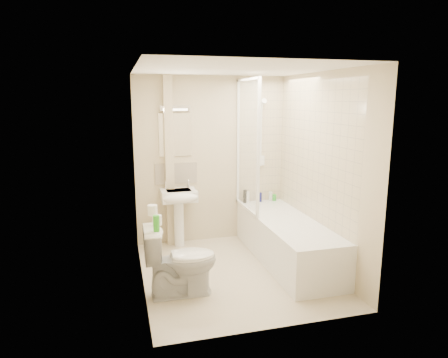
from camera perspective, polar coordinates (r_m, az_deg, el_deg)
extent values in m
plane|color=beige|center=(5.00, 1.62, -13.19)|extent=(2.50, 2.50, 0.00)
cube|color=beige|center=(5.82, -1.82, 2.72)|extent=(2.20, 0.02, 2.40)
cube|color=beige|center=(4.44, -12.02, -0.26)|extent=(0.02, 2.50, 2.40)
cube|color=beige|center=(5.05, 13.76, 1.05)|extent=(0.02, 2.50, 2.40)
cube|color=white|center=(4.55, 1.80, 15.44)|extent=(2.20, 2.50, 0.02)
cube|color=beige|center=(5.99, 5.22, 5.10)|extent=(0.70, 0.01, 1.75)
cube|color=beige|center=(5.18, 12.71, 3.88)|extent=(0.01, 2.10, 1.75)
cube|color=beige|center=(5.65, -7.82, 2.36)|extent=(0.12, 0.12, 2.40)
cube|color=beige|center=(5.74, -6.85, 0.81)|extent=(0.60, 0.02, 0.30)
cube|color=white|center=(5.67, -6.97, 6.28)|extent=(0.46, 0.01, 0.60)
cube|color=silver|center=(5.62, -7.03, 10.02)|extent=(0.42, 0.07, 0.07)
cube|color=white|center=(5.31, 8.88, -8.60)|extent=(0.70, 2.10, 0.55)
cube|color=white|center=(5.24, 8.96, -6.34)|extent=(0.56, 1.96, 0.05)
cube|color=white|center=(5.46, 3.35, 4.78)|extent=(0.01, 0.90, 1.80)
cube|color=white|center=(5.87, 2.03, 5.26)|extent=(0.04, 0.04, 1.80)
cube|color=white|center=(5.04, 4.95, 4.20)|extent=(0.04, 0.04, 1.80)
cube|color=white|center=(5.43, 3.46, 14.04)|extent=(0.04, 0.90, 0.04)
cube|color=white|center=(5.63, 3.24, -4.15)|extent=(0.04, 0.90, 0.03)
cylinder|color=white|center=(5.96, 5.32, 6.27)|extent=(0.02, 0.02, 0.90)
cylinder|color=white|center=(6.01, 5.24, 2.00)|extent=(0.05, 0.05, 0.02)
cylinder|color=white|center=(5.93, 5.40, 10.60)|extent=(0.05, 0.05, 0.02)
cylinder|color=white|center=(5.87, 5.63, 10.88)|extent=(0.08, 0.11, 0.11)
cube|color=white|center=(6.00, 5.27, 2.65)|extent=(0.10, 0.05, 0.14)
cylinder|color=white|center=(5.92, 5.23, 6.73)|extent=(0.01, 0.13, 0.84)
cylinder|color=white|center=(5.76, -6.45, -6.35)|extent=(0.14, 0.14, 0.66)
cube|color=white|center=(5.62, -6.50, -2.33)|extent=(0.49, 0.38, 0.15)
ellipsoid|color=white|center=(5.45, -6.24, -2.74)|extent=(0.49, 0.21, 0.15)
cube|color=silver|center=(5.60, -6.51, -1.77)|extent=(0.34, 0.24, 0.04)
cylinder|color=white|center=(5.68, -8.29, -0.96)|extent=(0.03, 0.03, 0.10)
cylinder|color=white|center=(5.72, -5.11, -0.79)|extent=(0.03, 0.03, 0.10)
sphere|color=white|center=(5.66, -8.30, -0.45)|extent=(0.04, 0.04, 0.04)
sphere|color=white|center=(5.71, -5.12, -0.28)|extent=(0.04, 0.04, 0.04)
cylinder|color=black|center=(5.97, 3.01, -2.48)|extent=(0.05, 0.05, 0.19)
cylinder|color=white|center=(5.99, 3.39, -2.59)|extent=(0.06, 0.06, 0.16)
cylinder|color=navy|center=(6.05, 5.15, -2.60)|extent=(0.06, 0.06, 0.14)
cylinder|color=silver|center=(6.11, 6.68, -2.47)|extent=(0.06, 0.06, 0.14)
cylinder|color=green|center=(6.14, 7.18, -2.64)|extent=(0.06, 0.06, 0.10)
imported|color=white|center=(4.37, -6.21, -11.46)|extent=(0.46, 0.78, 0.78)
cylinder|color=white|center=(4.27, -9.53, -5.82)|extent=(0.10, 0.10, 0.10)
cylinder|color=white|center=(4.26, -10.18, -4.39)|extent=(0.10, 0.10, 0.11)
cylinder|color=green|center=(4.06, -9.64, -6.26)|extent=(0.06, 0.06, 0.16)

